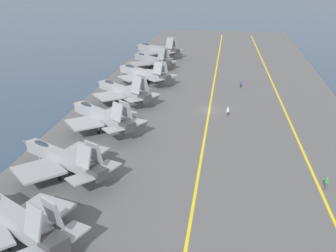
# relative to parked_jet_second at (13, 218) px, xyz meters

# --- Properties ---
(ground_plane) EXTENTS (2000.00, 2000.00, 0.00)m
(ground_plane) POSITION_rel_parked_jet_second_xyz_m (43.38, -16.91, -2.93)
(ground_plane) COLOR #2D425B
(carrier_deck) EXTENTS (208.61, 51.64, 0.40)m
(carrier_deck) POSITION_rel_parked_jet_second_xyz_m (43.38, -16.91, -2.73)
(carrier_deck) COLOR #565659
(carrier_deck) RESTS_ON ground
(deck_stripe_foul_line) EXTENTS (187.68, 6.02, 0.01)m
(deck_stripe_foul_line) POSITION_rel_parked_jet_second_xyz_m (43.38, -31.11, -2.53)
(deck_stripe_foul_line) COLOR yellow
(deck_stripe_foul_line) RESTS_ON carrier_deck
(deck_stripe_centerline) EXTENTS (187.75, 0.36, 0.01)m
(deck_stripe_centerline) POSITION_rel_parked_jet_second_xyz_m (43.38, -16.91, -2.53)
(deck_stripe_centerline) COLOR yellow
(deck_stripe_centerline) RESTS_ON carrier_deck
(parked_jet_second) EXTENTS (12.88, 15.60, 6.38)m
(parked_jet_second) POSITION_rel_parked_jet_second_xyz_m (0.00, 0.00, 0.00)
(parked_jet_second) COLOR gray
(parked_jet_second) RESTS_ON carrier_deck
(parked_jet_third) EXTENTS (13.36, 16.13, 6.07)m
(parked_jet_third) POSITION_rel_parked_jet_second_xyz_m (13.84, 0.55, 0.01)
(parked_jet_third) COLOR gray
(parked_jet_third) RESTS_ON carrier_deck
(parked_jet_fourth) EXTENTS (13.64, 15.61, 6.27)m
(parked_jet_fourth) POSITION_rel_parked_jet_second_xyz_m (30.04, 0.23, 0.16)
(parked_jet_fourth) COLOR #93999E
(parked_jet_fourth) RESTS_ON carrier_deck
(parked_jet_fifth) EXTENTS (13.70, 15.61, 6.51)m
(parked_jet_fifth) POSITION_rel_parked_jet_second_xyz_m (45.94, 0.66, -0.11)
(parked_jet_fifth) COLOR #93999E
(parked_jet_fifth) RESTS_ON carrier_deck
(parked_jet_sixth) EXTENTS (13.22, 16.24, 5.86)m
(parked_jet_sixth) POSITION_rel_parked_jet_second_xyz_m (60.80, -0.43, -0.13)
(parked_jet_sixth) COLOR #93999E
(parked_jet_sixth) RESTS_ON carrier_deck
(parked_jet_seventh) EXTENTS (13.33, 14.16, 6.13)m
(parked_jet_seventh) POSITION_rel_parked_jet_second_xyz_m (76.80, 0.48, -0.36)
(parked_jet_seventh) COLOR gray
(parked_jet_seventh) RESTS_ON carrier_deck
(parked_jet_eighth) EXTENTS (13.08, 16.15, 6.44)m
(parked_jet_eighth) POSITION_rel_parked_jet_second_xyz_m (90.32, 1.37, -0.04)
(parked_jet_eighth) COLOR gray
(parked_jet_eighth) RESTS_ON carrier_deck
(crew_white_vest) EXTENTS (0.40, 0.46, 1.72)m
(crew_white_vest) POSITION_rel_parked_jet_second_xyz_m (40.33, -20.37, -1.59)
(crew_white_vest) COLOR #383328
(crew_white_vest) RESTS_ON carrier_deck
(crew_blue_vest) EXTENTS (0.44, 0.46, 1.68)m
(crew_blue_vest) POSITION_rel_parked_jet_second_xyz_m (60.07, -23.02, -1.61)
(crew_blue_vest) COLOR #232328
(crew_blue_vest) RESTS_ON carrier_deck
(crew_green_vest) EXTENTS (0.33, 0.42, 1.82)m
(crew_green_vest) POSITION_rel_parked_jet_second_xyz_m (14.93, -32.62, -1.53)
(crew_green_vest) COLOR #4C473D
(crew_green_vest) RESTS_ON carrier_deck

